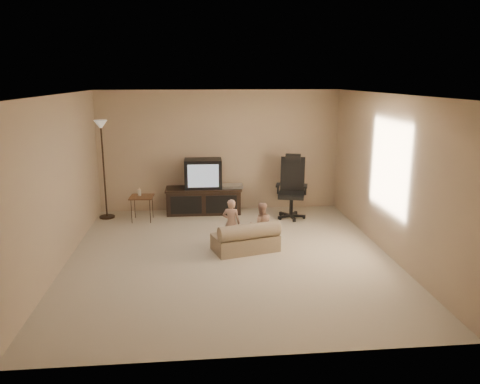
# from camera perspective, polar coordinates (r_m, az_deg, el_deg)

# --- Properties ---
(floor) EXTENTS (5.50, 5.50, 0.00)m
(floor) POSITION_cam_1_polar(r_m,az_deg,el_deg) (7.44, -1.24, -7.80)
(floor) COLOR #B5A690
(floor) RESTS_ON ground
(room_shell) EXTENTS (5.50, 5.50, 5.50)m
(room_shell) POSITION_cam_1_polar(r_m,az_deg,el_deg) (7.03, -1.30, 3.79)
(room_shell) COLOR white
(room_shell) RESTS_ON floor
(tv_stand) EXTENTS (1.58, 0.60, 1.13)m
(tv_stand) POSITION_cam_1_polar(r_m,az_deg,el_deg) (9.66, -4.43, 0.16)
(tv_stand) COLOR black
(tv_stand) RESTS_ON floor
(office_chair) EXTENTS (0.71, 0.74, 1.26)m
(office_chair) POSITION_cam_1_polar(r_m,az_deg,el_deg) (9.38, 6.32, -0.39)
(office_chair) COLOR black
(office_chair) RESTS_ON floor
(side_table) EXTENTS (0.47, 0.47, 0.67)m
(side_table) POSITION_cam_1_polar(r_m,az_deg,el_deg) (9.30, -11.92, -0.59)
(side_table) COLOR brown
(side_table) RESTS_ON floor
(floor_lamp) EXTENTS (0.30, 0.30, 1.95)m
(floor_lamp) POSITION_cam_1_polar(r_m,az_deg,el_deg) (9.48, -16.44, 5.23)
(floor_lamp) COLOR black
(floor_lamp) RESTS_ON floor
(child_sofa) EXTENTS (1.13, 0.83, 0.50)m
(child_sofa) POSITION_cam_1_polar(r_m,az_deg,el_deg) (7.57, 0.78, -5.78)
(child_sofa) COLOR gray
(child_sofa) RESTS_ON floor
(toddler_left) EXTENTS (0.34, 0.29, 0.81)m
(toddler_left) POSITION_cam_1_polar(r_m,az_deg,el_deg) (7.73, -1.06, -3.78)
(toddler_left) COLOR tan
(toddler_left) RESTS_ON floor
(toddler_right) EXTENTS (0.38, 0.22, 0.77)m
(toddler_right) POSITION_cam_1_polar(r_m,az_deg,el_deg) (7.66, 2.58, -4.10)
(toddler_right) COLOR tan
(toddler_right) RESTS_ON floor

